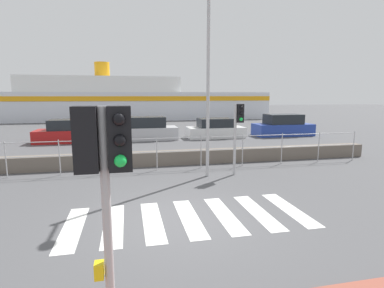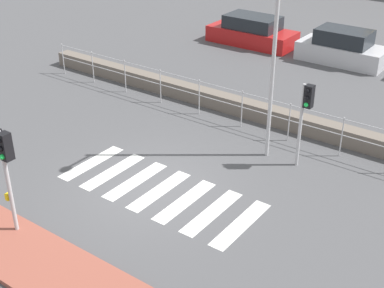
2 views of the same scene
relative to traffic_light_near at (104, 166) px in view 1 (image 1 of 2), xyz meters
name	(u,v)px [view 1 (image 1 of 2)]	position (x,y,z in m)	size (l,w,h in m)	color
ground_plane	(177,219)	(1.35, 3.61, -2.23)	(160.00, 160.00, 0.00)	#4C4C4F
crosswalk	(189,218)	(1.66, 3.61, -2.23)	(5.85, 2.40, 0.01)	silver
seawall	(155,158)	(1.35, 9.40, -1.94)	(20.15, 0.55, 0.59)	#6B6056
harbor_fence	(157,149)	(1.35, 8.53, -1.36)	(18.18, 0.04, 1.35)	#B2B2B5
traffic_light_near	(104,166)	(0.00, 0.00, 0.00)	(0.58, 0.41, 2.86)	#B2B2B5
traffic_light_far	(238,123)	(4.24, 7.21, -0.28)	(0.34, 0.32, 2.66)	#B2B2B5
streetlamp	(210,60)	(3.09, 6.99, 1.93)	(0.32, 1.37, 6.78)	#B2B2B5
ferry_boat	(129,101)	(0.56, 35.99, -0.03)	(32.94, 8.09, 6.97)	silver
parked_car_red	(72,132)	(-3.25, 17.11, -1.62)	(4.46, 1.86, 1.45)	#B21919
parked_car_silver	(147,130)	(1.54, 17.11, -1.58)	(3.99, 1.76, 1.55)	#BCBCC1
parked_car_white	(215,129)	(6.34, 17.11, -1.65)	(4.00, 1.82, 1.37)	silver
parked_car_blue	(283,126)	(11.58, 17.11, -1.56)	(4.30, 1.85, 1.59)	#233D9E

